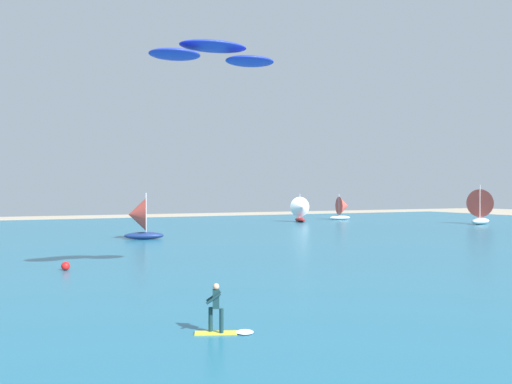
{
  "coord_description": "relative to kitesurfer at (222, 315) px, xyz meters",
  "views": [
    {
      "loc": [
        -10.57,
        -3.27,
        4.86
      ],
      "look_at": [
        -1.05,
        16.36,
        4.79
      ],
      "focal_mm": 40.21,
      "sensor_mm": 36.0,
      "label": 1
    }
  ],
  "objects": [
    {
      "name": "sailboat_heeled_over",
      "position": [
        45.35,
        59.0,
        1.3
      ],
      "size": [
        3.66,
        3.17,
        4.15
      ],
      "color": "white",
      "rests_on": "ocean"
    },
    {
      "name": "sailboat_center_horizon",
      "position": [
        6.6,
        36.98,
        1.45
      ],
      "size": [
        3.99,
        3.51,
        4.49
      ],
      "color": "navy",
      "rests_on": "ocean"
    },
    {
      "name": "marker_buoy",
      "position": [
        -2.62,
        17.85,
        -0.34
      ],
      "size": [
        0.52,
        0.52,
        0.52
      ],
      "primitive_type": "sphere",
      "color": "red",
      "rests_on": "ocean"
    },
    {
      "name": "ocean",
      "position": [
        3.32,
        35.29,
        -0.65
      ],
      "size": [
        160.0,
        90.0,
        0.1
      ],
      "primitive_type": "cube",
      "color": "#236B89",
      "rests_on": "ground"
    },
    {
      "name": "sailboat_far_left",
      "position": [
        56.21,
        40.65,
        1.91
      ],
      "size": [
        4.88,
        4.33,
        5.48
      ],
      "color": "silver",
      "rests_on": "ocean"
    },
    {
      "name": "sailboat_near_shore",
      "position": [
        35.72,
        55.77,
        1.31
      ],
      "size": [
        3.24,
        3.71,
        4.18
      ],
      "color": "maroon",
      "rests_on": "ocean"
    },
    {
      "name": "kitesurfer",
      "position": [
        0.0,
        0.0,
        0.0
      ],
      "size": [
        2.02,
        1.26,
        1.67
      ],
      "color": "yellow",
      "rests_on": "ocean"
    },
    {
      "name": "kite",
      "position": [
        3.63,
        9.94,
        11.2
      ],
      "size": [
        6.79,
        2.57,
        1.01
      ],
      "color": "#1E33B2"
    }
  ]
}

